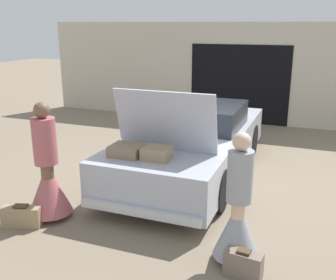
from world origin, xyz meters
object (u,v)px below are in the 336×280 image
object	(u,v)px
car	(193,142)
person_right	(238,217)
suitcase_beside_left_person	(22,216)
suitcase_beside_right_person	(243,264)
person_left	(48,178)

from	to	relation	value
car	person_right	world-z (taller)	car
person_right	suitcase_beside_left_person	xyz separation A→B (m)	(-2.98, -0.25, -0.43)
suitcase_beside_left_person	suitcase_beside_right_person	size ratio (longest dim) A/B	1.28
car	suitcase_beside_left_person	world-z (taller)	car
suitcase_beside_right_person	person_right	bearing A→B (deg)	116.05
car	suitcase_beside_right_person	distance (m)	3.34
person_left	car	bearing A→B (deg)	163.56
suitcase_beside_left_person	suitcase_beside_right_person	distance (m)	3.12
car	suitcase_beside_right_person	size ratio (longest dim) A/B	10.80
person_right	suitcase_beside_right_person	size ratio (longest dim) A/B	3.62
car	suitcase_beside_right_person	world-z (taller)	car
person_left	person_right	distance (m)	2.78
person_left	suitcase_beside_left_person	world-z (taller)	person_left
person_right	suitcase_beside_right_person	distance (m)	0.53
person_right	suitcase_beside_left_person	bearing A→B (deg)	81.77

